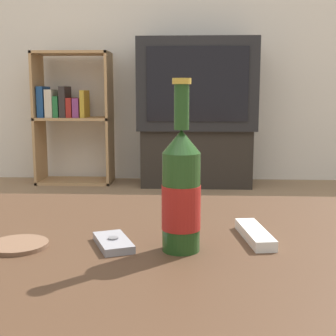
{
  "coord_description": "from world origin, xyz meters",
  "views": [
    {
      "loc": [
        0.09,
        -0.84,
        0.72
      ],
      "look_at": [
        0.04,
        0.26,
        0.54
      ],
      "focal_mm": 50.0,
      "sensor_mm": 36.0,
      "label": 1
    }
  ],
  "objects_px": {
    "tv_stand": "(196,157)",
    "bookshelf": "(70,113)",
    "beer_bottle": "(181,192)",
    "remote_control": "(255,234)",
    "television": "(197,85)",
    "cell_phone": "(113,242)"
  },
  "relations": [
    {
      "from": "cell_phone",
      "to": "beer_bottle",
      "type": "bearing_deg",
      "value": -29.59
    },
    {
      "from": "beer_bottle",
      "to": "remote_control",
      "type": "bearing_deg",
      "value": 26.14
    },
    {
      "from": "tv_stand",
      "to": "cell_phone",
      "type": "height_order",
      "value": "cell_phone"
    },
    {
      "from": "tv_stand",
      "to": "cell_phone",
      "type": "xyz_separation_m",
      "value": [
        -0.19,
        -2.79,
        0.23
      ]
    },
    {
      "from": "bookshelf",
      "to": "cell_phone",
      "type": "bearing_deg",
      "value": -74.19
    },
    {
      "from": "tv_stand",
      "to": "television",
      "type": "distance_m",
      "value": 0.55
    },
    {
      "from": "cell_phone",
      "to": "television",
      "type": "bearing_deg",
      "value": 63.59
    },
    {
      "from": "beer_bottle",
      "to": "remote_control",
      "type": "distance_m",
      "value": 0.18
    },
    {
      "from": "television",
      "to": "remote_control",
      "type": "distance_m",
      "value": 2.75
    },
    {
      "from": "tv_stand",
      "to": "cell_phone",
      "type": "bearing_deg",
      "value": -93.96
    },
    {
      "from": "television",
      "to": "bookshelf",
      "type": "bearing_deg",
      "value": 177.09
    },
    {
      "from": "tv_stand",
      "to": "bookshelf",
      "type": "xyz_separation_m",
      "value": [
        -0.99,
        0.05,
        0.34
      ]
    },
    {
      "from": "bookshelf",
      "to": "television",
      "type": "bearing_deg",
      "value": -2.91
    },
    {
      "from": "tv_stand",
      "to": "television",
      "type": "bearing_deg",
      "value": -90.0
    },
    {
      "from": "cell_phone",
      "to": "remote_control",
      "type": "relative_size",
      "value": 0.76
    },
    {
      "from": "bookshelf",
      "to": "cell_phone",
      "type": "relative_size",
      "value": 8.32
    },
    {
      "from": "beer_bottle",
      "to": "cell_phone",
      "type": "relative_size",
      "value": 2.47
    },
    {
      "from": "remote_control",
      "to": "television",
      "type": "bearing_deg",
      "value": 83.75
    },
    {
      "from": "cell_phone",
      "to": "tv_stand",
      "type": "bearing_deg",
      "value": 63.6
    },
    {
      "from": "tv_stand",
      "to": "bookshelf",
      "type": "distance_m",
      "value": 1.05
    },
    {
      "from": "tv_stand",
      "to": "beer_bottle",
      "type": "bearing_deg",
      "value": -91.39
    },
    {
      "from": "tv_stand",
      "to": "bookshelf",
      "type": "relative_size",
      "value": 0.82
    }
  ]
}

